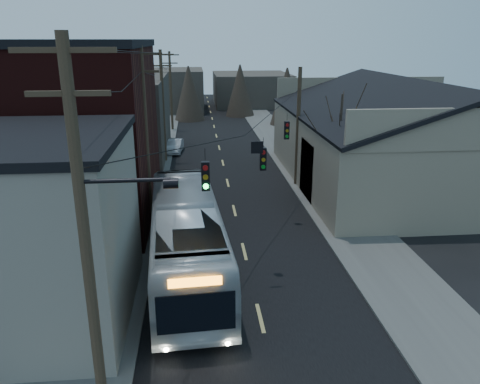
{
  "coord_description": "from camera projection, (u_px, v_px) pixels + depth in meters",
  "views": [
    {
      "loc": [
        -2.28,
        -7.57,
        10.32
      ],
      "look_at": [
        -0.15,
        14.64,
        3.0
      ],
      "focal_mm": 35.0,
      "sensor_mm": 36.0,
      "label": 1
    }
  ],
  "objects": [
    {
      "name": "warehouse",
      "position": [
        403.0,
        147.0,
        34.57
      ],
      "size": [
        16.16,
        20.6,
        7.73
      ],
      "color": "#7E715B",
      "rests_on": "ground"
    },
    {
      "name": "building_clapboard",
      "position": [
        16.0,
        234.0,
        17.19
      ],
      "size": [
        8.0,
        8.0,
        7.0
      ],
      "primitive_type": "cube",
      "color": "gray",
      "rests_on": "ground"
    },
    {
      "name": "sidewalk_left",
      "position": [
        145.0,
        170.0,
        38.35
      ],
      "size": [
        4.0,
        110.0,
        0.12
      ],
      "primitive_type": "cube",
      "color": "#474744",
      "rests_on": "ground"
    },
    {
      "name": "parked_car",
      "position": [
        175.0,
        146.0,
        44.42
      ],
      "size": [
        1.65,
        3.85,
        1.23
      ],
      "primitive_type": "imported",
      "rotation": [
        0.0,
        0.0,
        -0.1
      ],
      "color": "#B0B2B8",
      "rests_on": "ground"
    },
    {
      "name": "bare_tree",
      "position": [
        338.0,
        153.0,
        28.97
      ],
      "size": [
        0.4,
        0.4,
        7.2
      ],
      "primitive_type": "cone",
      "color": "black",
      "rests_on": "ground"
    },
    {
      "name": "bus",
      "position": [
        187.0,
        237.0,
        21.15
      ],
      "size": [
        3.78,
        12.95,
        3.56
      ],
      "primitive_type": "imported",
      "rotation": [
        0.0,
        0.0,
        3.2
      ],
      "color": "#B3BAC0",
      "rests_on": "ground"
    },
    {
      "name": "building_brick",
      "position": [
        62.0,
        136.0,
        27.03
      ],
      "size": [
        10.0,
        12.0,
        10.0
      ],
      "primitive_type": "cube",
      "color": "black",
      "rests_on": "ground"
    },
    {
      "name": "building_left_far",
      "position": [
        116.0,
        117.0,
        42.68
      ],
      "size": [
        9.0,
        14.0,
        7.0
      ],
      "primitive_type": "cube",
      "color": "#38332D",
      "rests_on": "ground"
    },
    {
      "name": "building_far_right",
      "position": [
        251.0,
        89.0,
        76.64
      ],
      "size": [
        12.0,
        14.0,
        5.0
      ],
      "primitive_type": "cube",
      "color": "#38332D",
      "rests_on": "ground"
    },
    {
      "name": "utility_lines",
      "position": [
        183.0,
        122.0,
        31.59
      ],
      "size": [
        11.24,
        45.28,
        10.5
      ],
      "color": "#382B1E",
      "rests_on": "ground"
    },
    {
      "name": "road_surface",
      "position": [
        224.0,
        169.0,
        38.95
      ],
      "size": [
        9.0,
        110.0,
        0.02
      ],
      "primitive_type": "cube",
      "color": "black",
      "rests_on": "ground"
    },
    {
      "name": "building_far_left",
      "position": [
        170.0,
        90.0,
        70.58
      ],
      "size": [
        10.0,
        12.0,
        6.0
      ],
      "primitive_type": "cube",
      "color": "#38332D",
      "rests_on": "ground"
    },
    {
      "name": "sidewalk_right",
      "position": [
        301.0,
        166.0,
        39.53
      ],
      "size": [
        4.0,
        110.0,
        0.12
      ],
      "primitive_type": "cube",
      "color": "#474744",
      "rests_on": "ground"
    }
  ]
}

